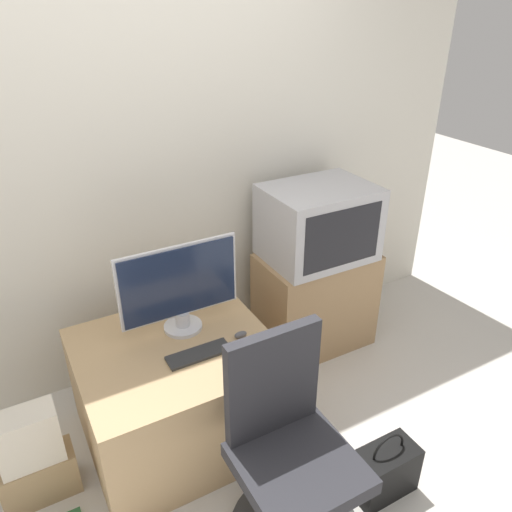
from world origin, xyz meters
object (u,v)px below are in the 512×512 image
mouse (241,335)px  crt_tv (318,223)px  main_monitor (179,287)px  office_chair (290,462)px  handbag (385,470)px  keyboard (199,354)px  cardboard_box_lower (40,477)px

mouse → crt_tv: (0.74, 0.41, 0.29)m
main_monitor → office_chair: main_monitor is taller
mouse → handbag: bearing=-61.5°
keyboard → crt_tv: bearing=23.9°
main_monitor → crt_tv: bearing=11.3°
office_chair → crt_tv: bearing=50.9°
main_monitor → cardboard_box_lower: bearing=-168.7°
keyboard → cardboard_box_lower: (-0.79, 0.08, -0.46)m
office_chair → cardboard_box_lower: 1.18m
keyboard → office_chair: (0.14, -0.59, -0.19)m
main_monitor → cardboard_box_lower: main_monitor is taller
keyboard → mouse: (0.24, 0.03, 0.01)m
office_chair → keyboard: bearing=103.2°
office_chair → main_monitor: bearing=98.6°
mouse → main_monitor: bearing=136.4°
mouse → crt_tv: crt_tv is taller
crt_tv → handbag: (-0.36, -1.11, -0.74)m
keyboard → handbag: size_ratio=0.86×
main_monitor → cardboard_box_lower: 1.08m
mouse → office_chair: size_ratio=0.07×
handbag → keyboard: bearing=132.5°
handbag → main_monitor: bearing=123.5°
mouse → handbag: mouse is taller
cardboard_box_lower → crt_tv: bearing=11.3°
keyboard → mouse: bearing=6.6°
main_monitor → crt_tv: size_ratio=0.97×
keyboard → office_chair: bearing=-76.8°
office_chair → handbag: bearing=-9.5°
mouse → crt_tv: bearing=28.8°
cardboard_box_lower → handbag: bearing=-28.2°
keyboard → handbag: keyboard is taller
mouse → cardboard_box_lower: 1.13m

